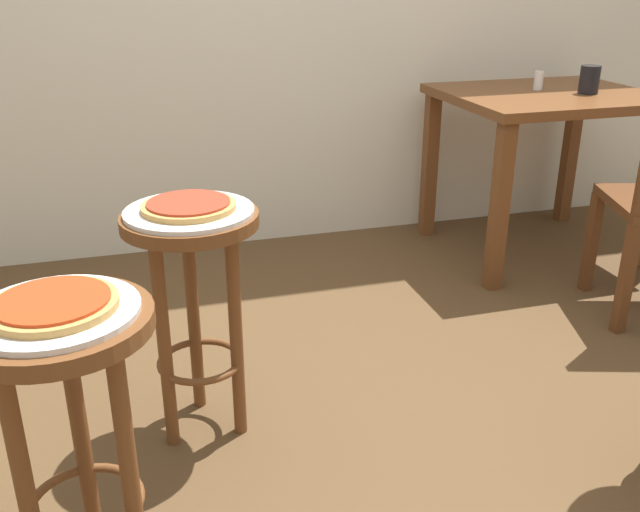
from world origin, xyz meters
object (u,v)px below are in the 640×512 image
Objects in this scene: stool_leftside at (194,276)px; condiment_shaker at (539,80)px; pizza_leftside at (189,206)px; serving_plate_leftside at (189,211)px; stool_middle at (68,396)px; serving_plate_middle at (54,312)px; dining_table at (546,120)px; cup_near_edge at (589,80)px; pizza_middle at (53,304)px.

condiment_shaker is at bearing 31.60° from stool_leftside.
serving_plate_leftside is at bearing 180.00° from pizza_leftside.
stool_leftside is (0.30, 0.50, 0.00)m from stool_middle.
dining_table is at bearing 36.34° from serving_plate_middle.
stool_middle is 0.74× the size of dining_table.
cup_near_edge is at bearing 25.69° from stool_leftside.
pizza_leftside is at bearing -148.40° from condiment_shaker.
pizza_middle reaches higher than stool_leftside.
stool_middle is 2.70× the size of pizza_leftside.
cup_near_edge is (1.79, 0.86, 0.12)m from pizza_leftside.
pizza_leftside is 0.28× the size of dining_table.
pizza_middle is at bearing -146.97° from cup_near_edge.
serving_plate_leftside is 0.02m from pizza_leftside.
serving_plate_leftside is 1.91m from dining_table.
pizza_leftside reaches higher than serving_plate_leftside.
dining_table is (1.66, 0.94, 0.14)m from stool_leftside.
dining_table is at bearing 29.63° from serving_plate_leftside.
stool_middle is at bearing -121.10° from stool_leftside.
pizza_middle is at bearing -121.10° from serving_plate_leftside.
serving_plate_middle is 1.28× the size of pizza_leftside.
stool_leftside is 2.01m from cup_near_edge.
serving_plate_leftside is at bearing 58.90° from pizza_middle.
pizza_leftside is (0.30, 0.50, 0.20)m from stool_middle.
stool_leftside is (0.30, 0.50, -0.20)m from pizza_middle.
pizza_leftside is at bearing -154.31° from cup_near_edge.
serving_plate_middle is 0.93× the size of serving_plate_leftside.
stool_middle is 2.44m from dining_table.
stool_middle is 0.20m from pizza_middle.
serving_plate_leftside is 4.20× the size of condiment_shaker.
serving_plate_leftside is (0.30, 0.50, -0.02)m from pizza_middle.
stool_middle is 2.48m from condiment_shaker.
cup_near_edge is (0.13, -0.08, 0.18)m from dining_table.
stool_leftside is 0.20m from pizza_leftside.
condiment_shaker reaches higher than serving_plate_middle.
pizza_middle is 2.43m from dining_table.
stool_leftside is 0.18m from serving_plate_leftside.
stool_middle is 2.79× the size of pizza_middle.
dining_table is (1.66, 0.94, -0.06)m from pizza_leftside.
pizza_middle is 0.36× the size of stool_leftside.
pizza_middle reaches higher than serving_plate_middle.
dining_table is at bearing 148.28° from cup_near_edge.
pizza_middle is 2.50m from cup_near_edge.
dining_table is 0.24m from cup_near_edge.
pizza_leftside is (0.30, 0.50, 0.00)m from pizza_middle.
condiment_shaker reaches higher than stool_middle.
stool_leftside is 1.91m from dining_table.
stool_leftside is at bearing 180.00° from pizza_leftside.
cup_near_edge reaches higher than serving_plate_middle.
cup_near_edge is at bearing 25.69° from serving_plate_leftside.
serving_plate_leftside is at bearing -148.40° from condiment_shaker.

